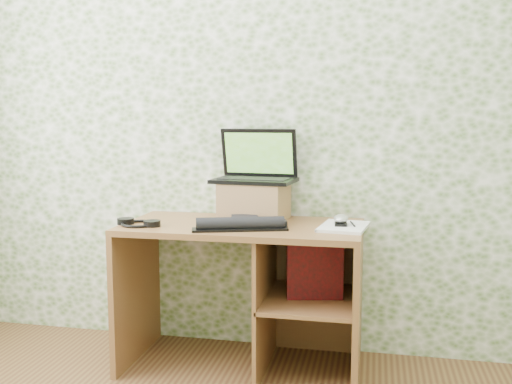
% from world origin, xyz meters
% --- Properties ---
extents(wall_back, '(3.50, 0.00, 3.50)m').
position_xyz_m(wall_back, '(0.00, 1.75, 1.30)').
color(wall_back, white).
rests_on(wall_back, ground).
extents(desk, '(1.20, 0.60, 0.75)m').
position_xyz_m(desk, '(0.08, 1.47, 0.48)').
color(desk, brown).
rests_on(desk, floor).
extents(riser, '(0.35, 0.31, 0.20)m').
position_xyz_m(riser, '(0.03, 1.58, 0.85)').
color(riser, '#A47449').
rests_on(riser, desk).
extents(laptop, '(0.44, 0.33, 0.28)m').
position_xyz_m(laptop, '(0.03, 1.63, 1.01)').
color(laptop, black).
rests_on(laptop, riser).
extents(keyboard, '(0.46, 0.36, 0.06)m').
position_xyz_m(keyboard, '(0.03, 1.34, 0.77)').
color(keyboard, black).
rests_on(keyboard, desk).
extents(headphones, '(0.24, 0.21, 0.03)m').
position_xyz_m(headphones, '(-0.50, 1.30, 0.76)').
color(headphones, black).
rests_on(headphones, desk).
extents(notepad, '(0.25, 0.33, 0.01)m').
position_xyz_m(notepad, '(0.51, 1.44, 0.76)').
color(notepad, silver).
rests_on(notepad, desk).
extents(mouse, '(0.08, 0.12, 0.04)m').
position_xyz_m(mouse, '(0.49, 1.45, 0.78)').
color(mouse, silver).
rests_on(mouse, notepad).
extents(pen, '(0.03, 0.13, 0.01)m').
position_xyz_m(pen, '(0.55, 1.47, 0.77)').
color(pen, black).
rests_on(pen, notepad).
extents(red_box, '(0.29, 0.14, 0.33)m').
position_xyz_m(red_box, '(0.37, 1.44, 0.56)').
color(red_box, maroon).
rests_on(red_box, desk).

